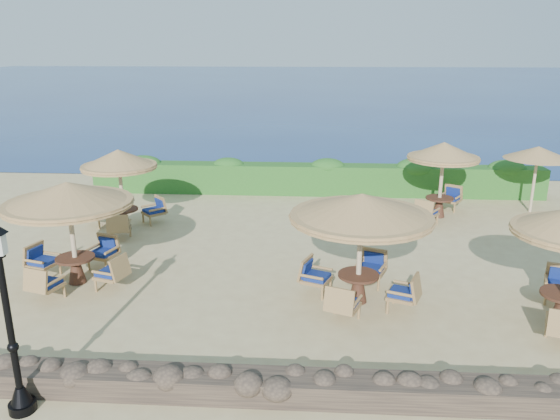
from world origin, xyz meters
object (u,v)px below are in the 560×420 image
(cafe_set_0, at_px, (70,212))
(cafe_set_4, at_px, (443,163))
(cafe_set_1, at_px, (361,224))
(extra_parasol, at_px, (538,153))
(lamp_post, at_px, (10,328))
(cafe_set_3, at_px, (120,176))

(cafe_set_0, distance_m, cafe_set_4, 12.09)
(cafe_set_0, bearing_deg, cafe_set_1, -4.93)
(extra_parasol, bearing_deg, cafe_set_1, -131.60)
(lamp_post, xyz_separation_m, cafe_set_3, (-1.43, 9.20, 0.25))
(cafe_set_1, xyz_separation_m, cafe_set_4, (3.31, 6.82, 0.00))
(lamp_post, height_order, extra_parasol, lamp_post)
(cafe_set_0, xyz_separation_m, cafe_set_3, (-0.22, 4.19, -0.10))
(cafe_set_0, height_order, cafe_set_3, same)
(cafe_set_1, bearing_deg, cafe_set_4, 64.12)
(extra_parasol, xyz_separation_m, cafe_set_0, (-13.81, -7.00, -0.27))
(cafe_set_3, bearing_deg, cafe_set_4, 10.79)
(cafe_set_1, relative_size, cafe_set_4, 1.22)
(cafe_set_1, bearing_deg, cafe_set_3, 146.58)
(cafe_set_3, relative_size, cafe_set_4, 1.00)
(lamp_post, relative_size, cafe_set_1, 1.00)
(lamp_post, xyz_separation_m, extra_parasol, (12.60, 12.00, 0.62))
(cafe_set_0, bearing_deg, cafe_set_4, 30.92)
(cafe_set_0, height_order, cafe_set_4, same)
(cafe_set_0, relative_size, cafe_set_4, 1.16)
(cafe_set_4, bearing_deg, cafe_set_0, -149.08)
(extra_parasol, distance_m, cafe_set_4, 3.54)
(lamp_post, bearing_deg, cafe_set_1, 36.93)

